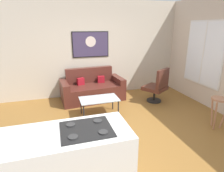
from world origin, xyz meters
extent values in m
cube|color=brown|center=(0.00, 0.00, -0.02)|extent=(6.40, 6.40, 0.04)
cube|color=beige|center=(0.00, 2.42, 1.40)|extent=(6.40, 0.05, 2.80)
cube|color=beige|center=(2.62, 0.30, 1.40)|extent=(0.05, 6.40, 2.80)
cube|color=#4F231C|center=(-0.24, 1.90, 0.22)|extent=(1.46, 0.94, 0.45)
cube|color=#4F231C|center=(-0.26, 2.24, 0.67)|extent=(1.41, 0.27, 0.44)
cube|color=#4F231C|center=(-1.02, 1.84, 0.31)|extent=(0.25, 0.85, 0.61)
cube|color=#4F231C|center=(0.55, 1.96, 0.31)|extent=(0.25, 0.85, 0.61)
cube|color=maroon|center=(-0.55, 2.02, 0.55)|extent=(0.22, 0.15, 0.20)
cube|color=maroon|center=(0.06, 2.07, 0.55)|extent=(0.21, 0.12, 0.20)
cube|color=silver|center=(-0.29, 0.86, 0.42)|extent=(0.91, 0.53, 0.02)
cylinder|color=#232326|center=(-0.70, 0.64, 0.21)|extent=(0.03, 0.03, 0.41)
cylinder|color=#232326|center=(0.12, 0.64, 0.21)|extent=(0.03, 0.03, 0.41)
cylinder|color=#232326|center=(-0.70, 1.09, 0.21)|extent=(0.03, 0.03, 0.41)
cylinder|color=#232326|center=(0.12, 1.09, 0.21)|extent=(0.03, 0.03, 0.41)
cylinder|color=black|center=(1.41, 1.27, 0.02)|extent=(0.41, 0.41, 0.04)
cylinder|color=black|center=(1.41, 1.27, 0.22)|extent=(0.06, 0.06, 0.37)
cube|color=#4D251B|center=(1.41, 1.27, 0.40)|extent=(0.79, 0.78, 0.10)
cube|color=#4D251B|center=(1.53, 1.09, 0.71)|extent=(0.54, 0.38, 0.52)
cylinder|color=#A97252|center=(1.93, -0.44, 0.66)|extent=(0.33, 0.33, 0.03)
cylinder|color=#A97252|center=(1.93, -0.30, 0.32)|extent=(0.04, 0.13, 0.64)
cylinder|color=#A97252|center=(1.81, -0.51, 0.32)|extent=(0.13, 0.10, 0.64)
cube|color=silver|center=(-1.22, -1.23, 0.45)|extent=(1.62, 0.70, 0.90)
cube|color=black|center=(-0.93, -1.23, 0.91)|extent=(0.60, 0.52, 0.01)
cylinder|color=#2D2D2D|center=(-1.10, -1.37, 0.92)|extent=(0.11, 0.11, 0.01)
cylinder|color=#2D2D2D|center=(-0.76, -1.37, 0.92)|extent=(0.11, 0.11, 0.01)
cylinder|color=#2D2D2D|center=(-1.10, -1.09, 0.92)|extent=(0.11, 0.11, 0.01)
cylinder|color=#2D2D2D|center=(-0.76, -1.09, 0.92)|extent=(0.11, 0.11, 0.01)
cube|color=black|center=(-0.16, 2.39, 1.55)|extent=(1.08, 0.01, 0.74)
cube|color=#403554|center=(-0.16, 2.38, 1.55)|extent=(1.03, 0.02, 0.69)
cylinder|color=beige|center=(-0.16, 2.37, 1.63)|extent=(0.30, 0.01, 0.30)
cube|color=silver|center=(2.59, 0.90, 1.37)|extent=(0.02, 1.32, 1.69)
cube|color=white|center=(2.58, 0.90, 1.37)|extent=(0.01, 1.24, 1.61)
cube|color=silver|center=(2.58, 0.90, 1.37)|extent=(0.01, 0.04, 1.61)
camera|label=1|loc=(-1.22, -3.21, 2.08)|focal=30.35mm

